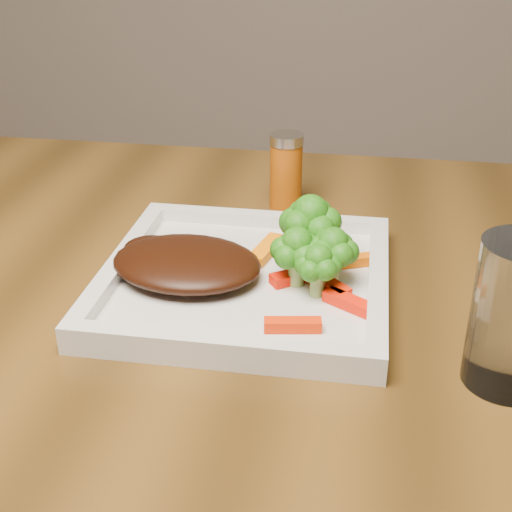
# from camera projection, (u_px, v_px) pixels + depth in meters

# --- Properties ---
(plate) EXTENTS (0.27, 0.27, 0.01)m
(plate) POSITION_uv_depth(u_px,v_px,m) (246.00, 284.00, 0.69)
(plate) COLOR silver
(plate) RESTS_ON dining_table
(steak) EXTENTS (0.16, 0.13, 0.03)m
(steak) POSITION_uv_depth(u_px,v_px,m) (187.00, 263.00, 0.68)
(steak) COLOR black
(steak) RESTS_ON plate
(broccoli_0) EXTENTS (0.08, 0.08, 0.07)m
(broccoli_0) POSITION_uv_depth(u_px,v_px,m) (310.00, 231.00, 0.70)
(broccoli_0) COLOR #396D12
(broccoli_0) RESTS_ON plate
(broccoli_1) EXTENTS (0.06, 0.06, 0.06)m
(broccoli_1) POSITION_uv_depth(u_px,v_px,m) (332.00, 254.00, 0.66)
(broccoli_1) COLOR #147815
(broccoli_1) RESTS_ON plate
(broccoli_2) EXTENTS (0.06, 0.06, 0.06)m
(broccoli_2) POSITION_uv_depth(u_px,v_px,m) (318.00, 267.00, 0.65)
(broccoli_2) COLOR #2B7213
(broccoli_2) RESTS_ON plate
(broccoli_3) EXTENTS (0.07, 0.07, 0.06)m
(broccoli_3) POSITION_uv_depth(u_px,v_px,m) (297.00, 255.00, 0.66)
(broccoli_3) COLOR #167112
(broccoli_3) RESTS_ON plate
(carrot_0) EXTENTS (0.05, 0.02, 0.01)m
(carrot_0) POSITION_uv_depth(u_px,v_px,m) (293.00, 325.00, 0.60)
(carrot_0) COLOR red
(carrot_0) RESTS_ON plate
(carrot_1) EXTENTS (0.05, 0.04, 0.01)m
(carrot_1) POSITION_uv_depth(u_px,v_px,m) (352.00, 304.00, 0.64)
(carrot_1) COLOR red
(carrot_1) RESTS_ON plate
(carrot_3) EXTENTS (0.05, 0.03, 0.01)m
(carrot_3) POSITION_uv_depth(u_px,v_px,m) (359.00, 260.00, 0.71)
(carrot_3) COLOR #D05803
(carrot_3) RESTS_ON plate
(carrot_4) EXTENTS (0.03, 0.06, 0.01)m
(carrot_4) POSITION_uv_depth(u_px,v_px,m) (266.00, 250.00, 0.73)
(carrot_4) COLOR orange
(carrot_4) RESTS_ON plate
(carrot_5) EXTENTS (0.05, 0.05, 0.01)m
(carrot_5) POSITION_uv_depth(u_px,v_px,m) (326.00, 283.00, 0.67)
(carrot_5) COLOR #FF2304
(carrot_5) RESTS_ON plate
(carrot_6) EXTENTS (0.06, 0.05, 0.01)m
(carrot_6) POSITION_uv_depth(u_px,v_px,m) (300.00, 275.00, 0.68)
(carrot_6) COLOR #F61704
(carrot_6) RESTS_ON plate
(spice_shaker) EXTENTS (0.05, 0.05, 0.09)m
(spice_shaker) POSITION_uv_depth(u_px,v_px,m) (286.00, 171.00, 0.86)
(spice_shaker) COLOR #9D4708
(spice_shaker) RESTS_ON dining_table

